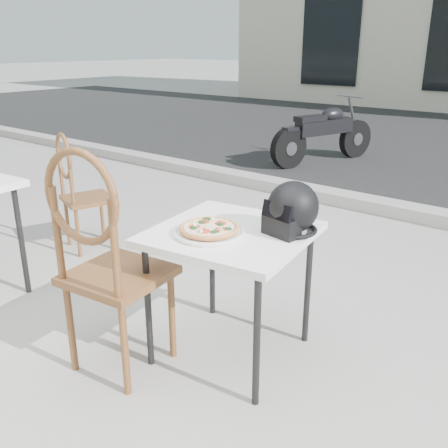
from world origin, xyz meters
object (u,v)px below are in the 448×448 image
Objects in this scene: cafe_chair_side at (78,186)px; plate at (209,232)px; pizza at (209,228)px; motorcycle at (324,134)px; helmet at (292,210)px; cafe_chair_main at (104,253)px; cafe_table_main at (231,242)px.

plate is at bearing -176.59° from cafe_chair_side.
pizza is 0.19× the size of motorcycle.
plate is 0.45× the size of cafe_chair_side.
cafe_chair_main is at bearing -122.38° from helmet.
cafe_chair_side is (-2.02, 0.23, -0.28)m from helmet.
motorcycle is (-2.01, 4.17, -0.41)m from helmet.
helmet is 0.31× the size of cafe_chair_side.
cafe_table_main is at bearing -49.95° from motorcycle.
motorcycle is at bearing -80.56° from cafe_chair_main.
plate is at bearing -50.99° from motorcycle.
motorcycle is (-1.72, 4.44, -0.33)m from pizza.
cafe_chair_side is at bearing -176.65° from helmet.
plate is 4.77m from motorcycle.
plate is (-0.05, -0.11, 0.07)m from cafe_table_main.
helmet is 0.17× the size of motorcycle.
helmet is 0.89m from cafe_chair_main.
helmet is (0.24, 0.16, 0.17)m from cafe_table_main.
helmet is 4.65m from motorcycle.
cafe_chair_main is 5.04m from motorcycle.
cafe_table_main is 0.33m from helmet.
cafe_chair_main is at bearing -128.38° from pizza.
helmet reaches higher than cafe_table_main.
cafe_chair_side reaches higher than motorcycle.
cafe_table_main is 0.48× the size of motorcycle.
cafe_table_main is 0.71× the size of cafe_chair_main.
cafe_table_main is 1.94× the size of plate.
helmet is at bearing 33.63° from cafe_table_main.
pizza is at bearing -176.58° from cafe_chair_side.
cafe_chair_main is (-0.59, -0.65, -0.16)m from helmet.
helmet reaches higher than plate.
cafe_table_main is 2.81× the size of helmet.
cafe_table_main is at bearing 66.20° from plate.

